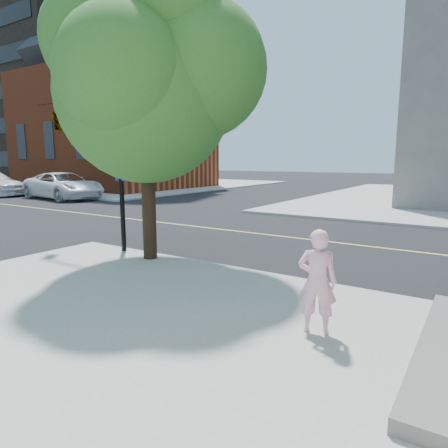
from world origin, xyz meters
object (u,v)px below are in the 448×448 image
Objects in this scene: man_on_phone at (317,281)px; signal_pole at (67,121)px; street_tree at (149,74)px; car_a at (64,186)px.

signal_pole is at bearing -30.27° from man_on_phone.
street_tree is at bearing -37.30° from man_on_phone.
man_on_phone is 6.56m from street_tree.
man_on_phone is at bearing -10.53° from signal_pole.
man_on_phone is 9.20m from signal_pole.
street_tree is 1.58× the size of signal_pole.
car_a is at bearing -43.09° from man_on_phone.
man_on_phone is 0.24× the size of car_a.
street_tree is at bearing -112.56° from car_a.
signal_pole is 16.00m from car_a.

